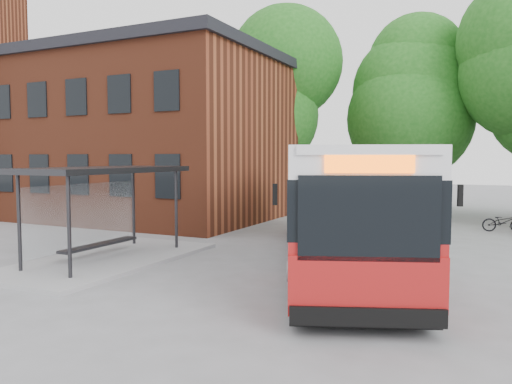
% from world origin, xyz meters
% --- Properties ---
extents(ground, '(100.00, 100.00, 0.00)m').
position_xyz_m(ground, '(0.00, 0.00, 0.00)').
color(ground, slate).
extents(station_building, '(18.40, 10.40, 8.50)m').
position_xyz_m(station_building, '(-13.00, 9.00, 4.25)').
color(station_building, maroon).
rests_on(station_building, ground).
extents(bus_shelter, '(3.60, 7.00, 2.90)m').
position_xyz_m(bus_shelter, '(-4.50, -1.00, 1.45)').
color(bus_shelter, '#28282B').
rests_on(bus_shelter, ground).
extents(tree_0, '(7.92, 7.92, 11.00)m').
position_xyz_m(tree_0, '(-6.00, 16.00, 5.50)').
color(tree_0, '#1B5717').
rests_on(tree_0, ground).
extents(tree_1, '(7.92, 7.92, 10.40)m').
position_xyz_m(tree_1, '(1.00, 17.00, 5.20)').
color(tree_1, '#1B5717').
rests_on(tree_1, ground).
extents(city_bus, '(7.41, 13.44, 3.38)m').
position_xyz_m(city_bus, '(1.76, 1.98, 1.69)').
color(city_bus, '#A31515').
rests_on(city_bus, ground).
extents(bicycle_0, '(1.75, 0.90, 0.87)m').
position_xyz_m(bicycle_0, '(6.46, 10.89, 0.44)').
color(bicycle_0, black).
rests_on(bicycle_0, ground).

